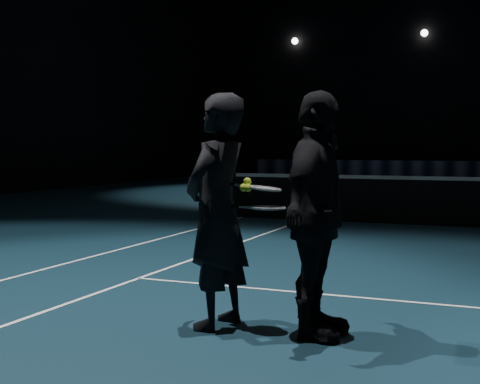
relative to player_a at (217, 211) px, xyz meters
The scene contains 6 objects.
net_post_left 8.87m from the player_a, 116.64° to the left, with size 0.10×0.10×1.10m, color black.
player_a is the anchor object (origin of this frame).
player_b 0.85m from the player_a, ahead, with size 1.15×0.48×1.97m, color black.
racket_lower 0.45m from the player_a, ahead, with size 0.68×0.22×0.03m, color black, non-canonical shape.
racket_upper 0.45m from the player_a, ahead, with size 0.68×0.22×0.03m, color black, non-canonical shape.
tennis_balls 0.34m from the player_a, ahead, with size 0.12×0.10×0.12m, color #95C129, non-canonical shape.
Camera 1 is at (-0.13, -12.99, 1.53)m, focal length 50.00 mm.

